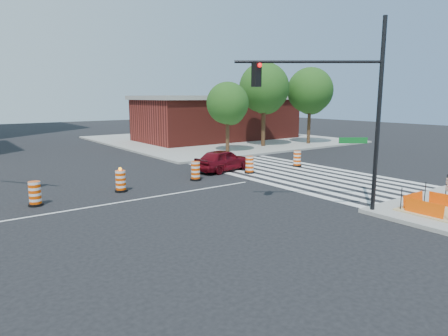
{
  "coord_description": "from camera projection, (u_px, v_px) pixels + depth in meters",
  "views": [
    {
      "loc": [
        -6.2,
        -16.03,
        4.46
      ],
      "look_at": [
        3.99,
        -2.19,
        1.4
      ],
      "focal_mm": 32.0,
      "sensor_mm": 36.0,
      "label": 1
    }
  ],
  "objects": [
    {
      "name": "sidewalk_ne",
      "position": [
        217.0,
        139.0,
        41.88
      ],
      "size": [
        22.0,
        22.0,
        0.15
      ],
      "primitive_type": "cube",
      "color": "gray",
      "rests_on": "ground"
    },
    {
      "name": "crosswalk_east",
      "position": [
        297.0,
        174.0,
        23.5
      ],
      "size": [
        6.75,
        13.5,
        0.01
      ],
      "color": "silver",
      "rests_on": "ground"
    },
    {
      "name": "red_coupe",
      "position": [
        223.0,
        160.0,
        24.35
      ],
      "size": [
        4.16,
        2.3,
        1.34
      ],
      "primitive_type": "imported",
      "rotation": [
        0.0,
        0.0,
        1.76
      ],
      "color": "#5E0811",
      "rests_on": "ground"
    },
    {
      "name": "lane_centerline",
      "position": [
        119.0,
        202.0,
        17.11
      ],
      "size": [
        14.0,
        0.12,
        0.01
      ],
      "primitive_type": "cube",
      "color": "silver",
      "rests_on": "ground"
    },
    {
      "name": "median_drum_4",
      "position": [
        196.0,
        172.0,
        21.62
      ],
      "size": [
        0.6,
        0.6,
        1.02
      ],
      "color": "black",
      "rests_on": "ground"
    },
    {
      "name": "ground",
      "position": [
        119.0,
        203.0,
        17.11
      ],
      "size": [
        120.0,
        120.0,
        0.0
      ],
      "primitive_type": "plane",
      "color": "black",
      "rests_on": "ground"
    },
    {
      "name": "median_drum_2",
      "position": [
        35.0,
        194.0,
        16.54
      ],
      "size": [
        0.6,
        0.6,
        1.02
      ],
      "color": "black",
      "rests_on": "ground"
    },
    {
      "name": "brick_storefront",
      "position": [
        217.0,
        118.0,
        41.48
      ],
      "size": [
        16.5,
        8.5,
        4.6
      ],
      "color": "maroon",
      "rests_on": "ground"
    },
    {
      "name": "excavation_pit",
      "position": [
        436.0,
        210.0,
        15.19
      ],
      "size": [
        2.2,
        2.2,
        0.9
      ],
      "color": "tan",
      "rests_on": "ground"
    },
    {
      "name": "tree_north_d",
      "position": [
        264.0,
        91.0,
        34.98
      ],
      "size": [
        4.39,
        4.39,
        7.46
      ],
      "color": "#382314",
      "rests_on": "ground"
    },
    {
      "name": "median_drum_3",
      "position": [
        121.0,
        182.0,
        19.02
      ],
      "size": [
        0.6,
        0.6,
        1.18
      ],
      "color": "black",
      "rests_on": "ground"
    },
    {
      "name": "tree_north_c",
      "position": [
        228.0,
        106.0,
        31.4
      ],
      "size": [
        3.34,
        3.33,
        5.66
      ],
      "color": "#382314",
      "rests_on": "ground"
    },
    {
      "name": "tree_north_e",
      "position": [
        310.0,
        93.0,
        36.91
      ],
      "size": [
        4.22,
        4.22,
        7.18
      ],
      "color": "#382314",
      "rests_on": "ground"
    },
    {
      "name": "median_drum_6",
      "position": [
        297.0,
        159.0,
        25.89
      ],
      "size": [
        0.6,
        0.6,
        1.02
      ],
      "color": "black",
      "rests_on": "ground"
    },
    {
      "name": "median_drum_5",
      "position": [
        250.0,
        165.0,
        23.59
      ],
      "size": [
        0.6,
        0.6,
        1.02
      ],
      "color": "black",
      "rests_on": "ground"
    },
    {
      "name": "signal_pole_se",
      "position": [
        339.0,
        98.0,
        14.76
      ],
      "size": [
        4.48,
        3.3,
        7.2
      ],
      "rotation": [
        0.0,
        0.0,
        2.51
      ],
      "color": "black",
      "rests_on": "ground"
    }
  ]
}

